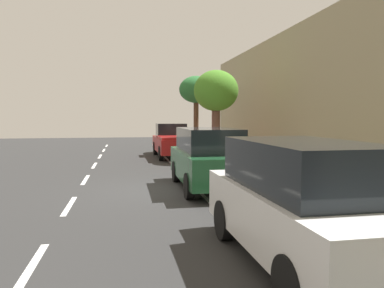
{
  "coord_description": "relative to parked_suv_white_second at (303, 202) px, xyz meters",
  "views": [
    {
      "loc": [
        -1.49,
        -12.07,
        2.38
      ],
      "look_at": [
        1.54,
        4.92,
        1.11
      ],
      "focal_mm": 35.28,
      "sensor_mm": 36.0,
      "label": 1
    }
  ],
  "objects": [
    {
      "name": "parked_suv_white_second",
      "position": [
        0.0,
        0.0,
        0.0
      ],
      "size": [
        2.03,
        4.73,
        1.99
      ],
      "color": "white",
      "rests_on": "ground"
    },
    {
      "name": "parked_suv_green_mid",
      "position": [
        -0.09,
        6.53,
        0.0
      ],
      "size": [
        1.99,
        4.71,
        1.99
      ],
      "color": "#1E512D",
      "rests_on": "ground"
    },
    {
      "name": "bicycle_at_curb",
      "position": [
        0.54,
        12.09,
        -0.67
      ],
      "size": [
        1.4,
        1.06,
        0.73
      ],
      "color": "black",
      "rests_on": "ground"
    },
    {
      "name": "lane_stripe_bike_edge",
      "position": [
        -0.46,
        6.59,
        -1.02
      ],
      "size": [
        0.12,
        39.31,
        0.01
      ],
      "primitive_type": "cube",
      "color": "white",
      "rests_on": "ground"
    },
    {
      "name": "ground",
      "position": [
        -1.27,
        6.59,
        -1.03
      ],
      "size": [
        62.89,
        62.89,
        0.0
      ],
      "primitive_type": "plane",
      "color": "#2B2B2B"
    },
    {
      "name": "lane_stripe_centre",
      "position": [
        -4.25,
        6.93,
        -1.02
      ],
      "size": [
        0.14,
        40.0,
        0.01
      ],
      "color": "white",
      "rests_on": "ground"
    },
    {
      "name": "sidewalk",
      "position": [
        3.23,
        6.59,
        -0.97
      ],
      "size": [
        4.29,
        39.31,
        0.12
      ],
      "primitive_type": "cube",
      "color": "tan",
      "rests_on": "ground"
    },
    {
      "name": "street_tree_mid_block",
      "position": [
        1.96,
        13.83,
        2.6
      ],
      "size": [
        2.33,
        2.33,
        4.67
      ],
      "color": "brown",
      "rests_on": "sidewalk"
    },
    {
      "name": "curb_edge",
      "position": [
        1.01,
        6.59,
        -0.97
      ],
      "size": [
        0.16,
        39.31,
        0.12
      ],
      "primitive_type": "cube",
      "color": "gray",
      "rests_on": "ground"
    },
    {
      "name": "building_facade",
      "position": [
        5.63,
        6.59,
        2.37
      ],
      "size": [
        0.5,
        39.31,
        6.79
      ],
      "primitive_type": "cube",
      "color": "#9C8F6F",
      "rests_on": "ground"
    },
    {
      "name": "street_tree_far_end",
      "position": [
        1.96,
        19.44,
        3.06
      ],
      "size": [
        2.27,
        2.27,
        4.96
      ],
      "color": "#523726",
      "rests_on": "sidewalk"
    },
    {
      "name": "parked_pickup_red_far",
      "position": [
        0.01,
        16.47,
        -0.13
      ],
      "size": [
        2.07,
        5.32,
        1.95
      ],
      "color": "maroon",
      "rests_on": "ground"
    },
    {
      "name": "cyclist_with_backpack",
      "position": [
        0.75,
        11.62,
        0.09
      ],
      "size": [
        0.55,
        0.53,
        1.82
      ],
      "color": "#C6B284",
      "rests_on": "ground"
    }
  ]
}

